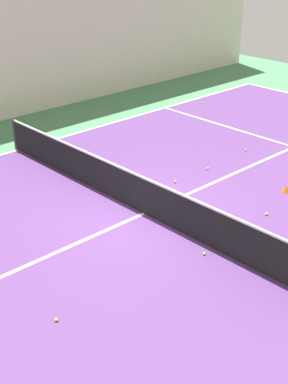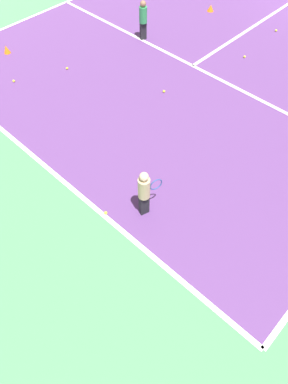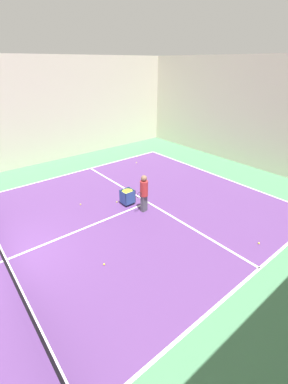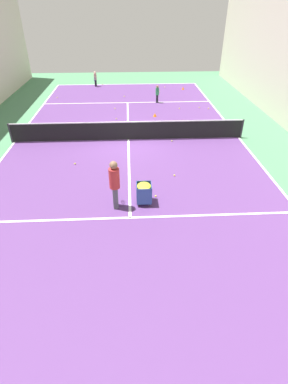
{
  "view_description": "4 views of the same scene",
  "coord_description": "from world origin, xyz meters",
  "px_view_note": "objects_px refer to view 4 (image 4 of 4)",
  "views": [
    {
      "loc": [
        -8.58,
        8.03,
        6.33
      ],
      "look_at": [
        0.0,
        0.0,
        0.6
      ],
      "focal_mm": 50.0,
      "sensor_mm": 36.0,
      "label": 1
    },
    {
      "loc": [
        5.8,
        -14.85,
        6.33
      ],
      "look_at": [
        2.65,
        -11.58,
        0.66
      ],
      "focal_mm": 35.0,
      "sensor_mm": 36.0,
      "label": 2
    },
    {
      "loc": [
        8.58,
        -0.55,
        6.33
      ],
      "look_at": [
        0.5,
        6.04,
        1.01
      ],
      "focal_mm": 24.0,
      "sensor_mm": 36.0,
      "label": 3
    },
    {
      "loc": [
        -0.05,
        14.85,
        6.33
      ],
      "look_at": [
        -0.52,
        5.83,
        0.46
      ],
      "focal_mm": 28.0,
      "sensor_mm": 36.0,
      "label": 4
    }
  ],
  "objects_px": {
    "coach_at_net": "(114,182)",
    "ball_cart": "(144,190)",
    "training_cone_0": "(183,121)",
    "child_midcourt": "(157,93)",
    "tennis_net": "(128,131)",
    "training_cone_1": "(183,88)",
    "player_near_baseline": "(95,78)"
  },
  "relations": [
    {
      "from": "coach_at_net",
      "to": "training_cone_1",
      "type": "height_order",
      "value": "coach_at_net"
    },
    {
      "from": "tennis_net",
      "to": "player_near_baseline",
      "type": "relative_size",
      "value": 10.14
    },
    {
      "from": "ball_cart",
      "to": "training_cone_1",
      "type": "height_order",
      "value": "ball_cart"
    },
    {
      "from": "player_near_baseline",
      "to": "child_midcourt",
      "type": "bearing_deg",
      "value": 61.04
    },
    {
      "from": "tennis_net",
      "to": "child_midcourt",
      "type": "distance_m",
      "value": 6.98
    },
    {
      "from": "ball_cart",
      "to": "training_cone_1",
      "type": "relative_size",
      "value": 3.26
    },
    {
      "from": "child_midcourt",
      "to": "training_cone_1",
      "type": "distance_m",
      "value": 4.31
    },
    {
      "from": "child_midcourt",
      "to": "training_cone_0",
      "type": "height_order",
      "value": "child_midcourt"
    },
    {
      "from": "tennis_net",
      "to": "training_cone_0",
      "type": "bearing_deg",
      "value": -144.45
    },
    {
      "from": "coach_at_net",
      "to": "training_cone_0",
      "type": "relative_size",
      "value": 8.58
    },
    {
      "from": "player_near_baseline",
      "to": "training_cone_1",
      "type": "bearing_deg",
      "value": 95.77
    },
    {
      "from": "tennis_net",
      "to": "coach_at_net",
      "type": "relative_size",
      "value": 6.67
    },
    {
      "from": "training_cone_1",
      "to": "child_midcourt",
      "type": "bearing_deg",
      "value": 55.01
    },
    {
      "from": "tennis_net",
      "to": "training_cone_0",
      "type": "xyz_separation_m",
      "value": [
        -3.33,
        -2.38,
        -0.41
      ]
    },
    {
      "from": "coach_at_net",
      "to": "ball_cart",
      "type": "height_order",
      "value": "coach_at_net"
    },
    {
      "from": "ball_cart",
      "to": "training_cone_0",
      "type": "xyz_separation_m",
      "value": [
        -2.81,
        -8.21,
        -0.44
      ]
    },
    {
      "from": "child_midcourt",
      "to": "coach_at_net",
      "type": "bearing_deg",
      "value": 8.2
    },
    {
      "from": "tennis_net",
      "to": "coach_at_net",
      "type": "distance_m",
      "value": 6.08
    },
    {
      "from": "tennis_net",
      "to": "ball_cart",
      "type": "relative_size",
      "value": 15.56
    },
    {
      "from": "player_near_baseline",
      "to": "child_midcourt",
      "type": "xyz_separation_m",
      "value": [
        -4.78,
        4.92,
        0.01
      ]
    },
    {
      "from": "player_near_baseline",
      "to": "coach_at_net",
      "type": "xyz_separation_m",
      "value": [
        -2.15,
        17.6,
        0.36
      ]
    },
    {
      "from": "coach_at_net",
      "to": "tennis_net",
      "type": "bearing_deg",
      "value": -10.68
    },
    {
      "from": "training_cone_1",
      "to": "coach_at_net",
      "type": "bearing_deg",
      "value": 72.58
    },
    {
      "from": "player_near_baseline",
      "to": "coach_at_net",
      "type": "height_order",
      "value": "coach_at_net"
    },
    {
      "from": "player_near_baseline",
      "to": "ball_cart",
      "type": "distance_m",
      "value": 17.69
    },
    {
      "from": "child_midcourt",
      "to": "training_cone_0",
      "type": "bearing_deg",
      "value": 35.71
    },
    {
      "from": "player_near_baseline",
      "to": "tennis_net",
      "type": "bearing_deg",
      "value": 29.81
    },
    {
      "from": "training_cone_1",
      "to": "ball_cart",
      "type": "bearing_deg",
      "value": 75.76
    },
    {
      "from": "player_near_baseline",
      "to": "coach_at_net",
      "type": "bearing_deg",
      "value": 23.86
    },
    {
      "from": "child_midcourt",
      "to": "training_cone_1",
      "type": "height_order",
      "value": "child_midcourt"
    },
    {
      "from": "player_near_baseline",
      "to": "training_cone_1",
      "type": "distance_m",
      "value": 7.39
    },
    {
      "from": "training_cone_0",
      "to": "coach_at_net",
      "type": "bearing_deg",
      "value": 65.52
    }
  ]
}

